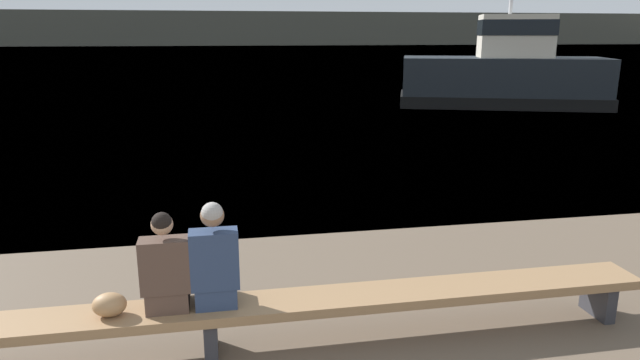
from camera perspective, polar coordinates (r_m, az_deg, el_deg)
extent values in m
plane|color=#5684A3|center=(127.88, -11.13, 12.94)|extent=(240.00, 240.00, 0.00)
cube|color=#4C4C42|center=(144.00, -11.19, 14.64)|extent=(600.00, 12.00, 7.82)
cube|color=#8E6B47|center=(5.43, -10.98, -12.72)|extent=(8.60, 0.51, 0.09)
cube|color=#2D2D33|center=(6.77, 26.05, -10.56)|extent=(0.12, 0.43, 0.38)
cube|color=#2D2D33|center=(5.54, -10.86, -14.91)|extent=(0.12, 0.43, 0.38)
cube|color=#4C382D|center=(5.46, -14.93, -11.12)|extent=(0.37, 0.40, 0.20)
cube|color=#4C382D|center=(5.23, -15.25, -8.22)|extent=(0.43, 0.22, 0.49)
sphere|color=tan|center=(5.10, -15.53, -4.29)|extent=(0.19, 0.19, 0.19)
sphere|color=black|center=(5.08, -15.56, -4.09)|extent=(0.18, 0.18, 0.18)
cube|color=navy|center=(5.44, -10.34, -10.95)|extent=(0.37, 0.40, 0.20)
cube|color=navy|center=(5.20, -10.51, -7.80)|extent=(0.43, 0.22, 0.53)
sphere|color=#846047|center=(5.06, -10.73, -3.49)|extent=(0.21, 0.21, 0.21)
sphere|color=gray|center=(5.04, -10.74, -3.26)|extent=(0.19, 0.19, 0.19)
ellipsoid|color=#9E754C|center=(5.43, -20.31, -11.61)|extent=(0.29, 0.23, 0.21)
cube|color=black|center=(24.47, 17.71, 9.33)|extent=(8.39, 5.35, 1.94)
cube|color=black|center=(24.54, 17.57, 7.62)|extent=(8.58, 5.51, 0.47)
cube|color=beige|center=(24.46, 18.97, 13.45)|extent=(3.18, 2.56, 1.65)
cube|color=black|center=(24.46, 19.03, 14.21)|extent=(3.25, 2.63, 0.59)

